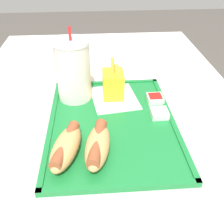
# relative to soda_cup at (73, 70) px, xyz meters

# --- Properties ---
(dining_table) EXTENTS (1.36, 0.80, 0.74)m
(dining_table) POSITION_rel_soda_cup_xyz_m (-0.11, -0.08, -0.46)
(dining_table) COLOR beige
(dining_table) RESTS_ON ground_plane
(food_tray) EXTENTS (0.41, 0.31, 0.01)m
(food_tray) POSITION_rel_soda_cup_xyz_m (-0.12, -0.09, -0.09)
(food_tray) COLOR #197233
(food_tray) RESTS_ON dining_table
(paper_napkin) EXTENTS (0.16, 0.14, 0.00)m
(paper_napkin) POSITION_rel_soda_cup_xyz_m (-0.02, -0.11, -0.08)
(paper_napkin) COLOR white
(paper_napkin) RESTS_ON food_tray
(soda_cup) EXTENTS (0.10, 0.10, 0.20)m
(soda_cup) POSITION_rel_soda_cup_xyz_m (0.00, 0.00, 0.00)
(soda_cup) COLOR silver
(soda_cup) RESTS_ON food_tray
(hot_dog_far) EXTENTS (0.15, 0.08, 0.05)m
(hot_dog_far) POSITION_rel_soda_cup_xyz_m (-0.24, 0.01, -0.06)
(hot_dog_far) COLOR tan
(hot_dog_far) RESTS_ON food_tray
(hot_dog_near) EXTENTS (0.15, 0.07, 0.05)m
(hot_dog_near) POSITION_rel_soda_cup_xyz_m (-0.24, -0.06, -0.06)
(hot_dog_near) COLOR tan
(hot_dog_near) RESTS_ON food_tray
(fries_carton) EXTENTS (0.07, 0.06, 0.12)m
(fries_carton) POSITION_rel_soda_cup_xyz_m (-0.00, -0.11, -0.04)
(fries_carton) COLOR gold
(fries_carton) RESTS_ON food_tray
(sauce_cup_mayo) EXTENTS (0.04, 0.04, 0.02)m
(sauce_cup_mayo) POSITION_rel_soda_cup_xyz_m (-0.10, -0.22, -0.07)
(sauce_cup_mayo) COLOR silver
(sauce_cup_mayo) RESTS_ON food_tray
(sauce_cup_ketchup) EXTENTS (0.04, 0.04, 0.02)m
(sauce_cup_ketchup) POSITION_rel_soda_cup_xyz_m (-0.04, -0.22, -0.07)
(sauce_cup_ketchup) COLOR silver
(sauce_cup_ketchup) RESTS_ON food_tray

